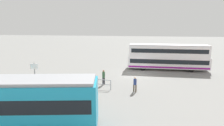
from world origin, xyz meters
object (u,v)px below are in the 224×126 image
object	(u,v)px
double_decker_bus	(168,57)
pedestrian_near_railing	(104,76)
pedestrian_crossing	(135,83)
info_sign	(34,70)

from	to	relation	value
double_decker_bus	pedestrian_near_railing	size ratio (longest dim) A/B	6.81
double_decker_bus	pedestrian_near_railing	xyz separation A→B (m)	(8.20, 8.59, -0.96)
pedestrian_crossing	pedestrian_near_railing	bearing A→B (deg)	-28.23
pedestrian_crossing	double_decker_bus	bearing A→B (deg)	-113.52
pedestrian_near_railing	pedestrian_crossing	world-z (taller)	pedestrian_near_railing
pedestrian_near_railing	pedestrian_crossing	bearing A→B (deg)	151.77
info_sign	double_decker_bus	bearing A→B (deg)	-148.42
pedestrian_crossing	info_sign	distance (m)	11.40
double_decker_bus	pedestrian_crossing	size ratio (longest dim) A/B	7.37
pedestrian_near_railing	info_sign	size ratio (longest dim) A/B	0.67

